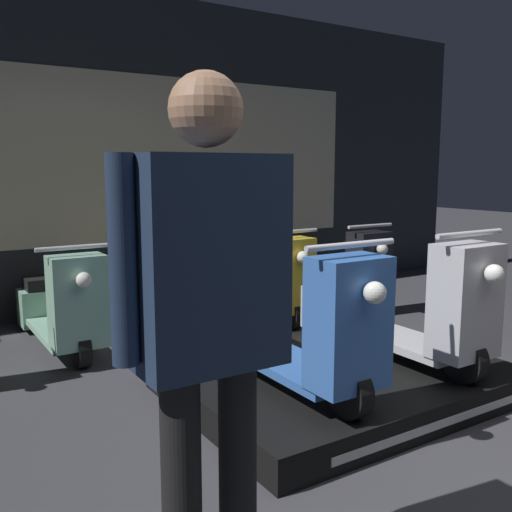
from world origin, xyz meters
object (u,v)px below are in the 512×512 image
Objects in this scene: scooter_display_right at (400,309)px; scooter_backrow_4 at (335,273)px; scooter_display_left at (289,329)px; scooter_backrow_2 at (171,294)px; scooter_backrow_3 at (260,283)px; scooter_backrow_1 at (62,308)px; person_left_browsing at (208,301)px.

scooter_display_right is 2.31m from scooter_backrow_4.
scooter_display_left is at bearing -135.59° from scooter_backrow_4.
scooter_backrow_2 is 1.00× the size of scooter_backrow_3.
scooter_backrow_1 and scooter_backrow_4 have the same top height.
scooter_display_left is at bearing -93.89° from scooter_backrow_2.
scooter_display_left is 0.91× the size of person_left_browsing.
scooter_backrow_4 is (2.05, 2.00, -0.19)m from scooter_display_left.
person_left_browsing reaches higher than scooter_display_right.
scooter_display_left is 0.91m from scooter_display_right.
scooter_backrow_1 and scooter_backrow_2 have the same top height.
scooter_display_left and scooter_display_right have the same top height.
scooter_backrow_1 is at bearing 180.00° from scooter_backrow_2.
scooter_display_left is at bearing -67.79° from scooter_backrow_1.
person_left_browsing reaches higher than scooter_backrow_2.
scooter_backrow_2 is at bearing 0.00° from scooter_backrow_1.
scooter_backrow_1 is 1.91m from scooter_backrow_3.
scooter_backrow_1 is 3.16m from person_left_browsing.
scooter_display_right reaches higher than scooter_backrow_1.
person_left_browsing reaches higher than scooter_backrow_4.
scooter_backrow_3 is (0.95, 0.00, 0.00)m from scooter_backrow_2.
person_left_browsing is at bearing -151.88° from scooter_display_right.
scooter_display_right is at bearing -68.86° from scooter_backrow_2.
scooter_backrow_2 is 1.00× the size of scooter_backrow_4.
scooter_display_left is 1.00× the size of scooter_display_right.
scooter_backrow_4 is (1.91, 0.00, 0.00)m from scooter_backrow_2.
scooter_display_right is 1.00× the size of scooter_backrow_3.
scooter_display_left is 1.00× the size of scooter_backrow_1.
scooter_display_left reaches higher than scooter_backrow_2.
scooter_display_left is at bearing -118.57° from scooter_backrow_3.
scooter_backrow_1 is at bearing 130.79° from scooter_display_right.
scooter_backrow_4 is at bearing 60.48° from scooter_display_right.
scooter_display_right is 1.00× the size of scooter_backrow_1.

